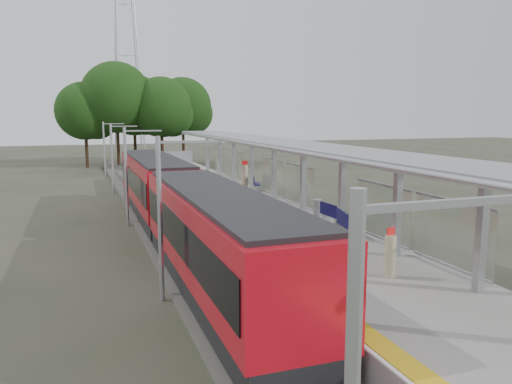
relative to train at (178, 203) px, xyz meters
The scene contains 16 objects.
ground 14.36m from the train, 71.54° to the right, with size 200.00×200.00×0.00m, color #474438.
trackbed 6.80m from the train, 90.01° to the left, with size 3.00×70.00×0.24m, color #59544C.
platform 8.07m from the train, 55.40° to the left, with size 6.00×50.00×1.00m, color gray.
tactile_strip 6.89m from the train, 73.36° to the left, with size 0.60×50.00×0.02m, color yellow.
end_fence 31.80m from the train, 81.86° to the left, with size 6.00×0.10×1.20m, color #9EA0A5.
train is the anchor object (origin of this frame).
canopy 7.02m from the train, 23.92° to the left, with size 3.27×38.00×3.66m.
pylon 61.99m from the train, 86.64° to the left, with size 8.00×4.00×38.00m, color #9EA0A5, non-canonical shape.
tree_cluster 39.50m from the train, 86.18° to the left, with size 18.83×11.51×12.15m.
catenary_masts 5.85m from the train, 107.26° to the left, with size 2.08×48.16×5.40m.
bench_near 7.57m from the train, 34.49° to the right, with size 0.80×1.63×1.07m.
bench_mid 7.05m from the train, 16.77° to the right, with size 0.52×1.48×1.00m.
bench_far 11.45m from the train, 52.80° to the left, with size 0.86×1.59×1.04m.
info_pillar_near 10.66m from the train, 62.75° to the right, with size 0.36×0.36×1.59m.
info_pillar_far 12.01m from the train, 57.08° to the left, with size 0.44×0.44×1.95m.
litter_bin 6.80m from the train, ahead, with size 0.47×0.47×0.96m, color #9EA0A5.
Camera 1 is at (-8.63, -8.85, 6.04)m, focal length 35.00 mm.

